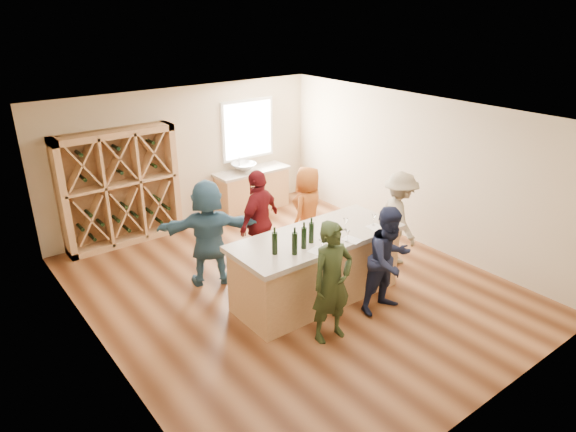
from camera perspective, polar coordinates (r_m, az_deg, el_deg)
floor at (r=8.55m, az=0.29°, el=-8.01°), size 6.00×7.00×0.10m
ceiling at (r=7.49m, az=0.33°, el=11.42°), size 6.00×7.00×0.10m
wall_back at (r=10.78m, az=-11.41°, el=6.57°), size 6.00×0.10×2.80m
wall_front at (r=5.82m, az=22.55°, el=-9.32°), size 6.00×0.10×2.80m
wall_left at (r=6.66m, az=-21.01°, el=-4.93°), size 0.10×7.00×2.80m
wall_right at (r=9.96m, az=14.36°, el=4.97°), size 0.10×7.00×2.80m
window_frame at (r=11.34m, az=-4.51°, el=9.57°), size 1.30×0.06×1.30m
window_pane at (r=11.31m, az=-4.41°, el=9.54°), size 1.18×0.01×1.18m
wine_rack at (r=10.08m, az=-18.15°, el=2.95°), size 2.20×0.45×2.20m
back_counter_base at (r=11.45m, az=-3.99°, el=2.81°), size 1.60×0.58×0.86m
back_counter_top at (r=11.30m, az=-4.05°, el=5.00°), size 1.70×0.62×0.06m
sink at (r=11.16m, az=-4.92°, el=5.41°), size 0.54×0.54×0.19m
faucet at (r=11.29m, az=-5.43°, el=5.90°), size 0.02×0.02×0.30m
tasting_counter_base at (r=7.98m, az=3.18°, el=-5.91°), size 2.60×1.00×1.00m
tasting_counter_top at (r=7.73m, az=3.27°, el=-2.40°), size 2.72×1.12×0.08m
wine_bottle_a at (r=7.08m, az=-1.49°, el=-3.06°), size 0.09×0.09×0.32m
wine_bottle_b at (r=7.06m, az=0.74°, el=-3.09°), size 0.10×0.10×0.33m
wine_bottle_d at (r=7.24m, az=1.78°, el=-2.45°), size 0.10×0.10×0.32m
wine_bottle_e at (r=7.41m, az=2.60°, el=-1.88°), size 0.09×0.09×0.31m
wine_glass_a at (r=7.18m, az=3.74°, el=-3.35°), size 0.07×0.07×0.18m
wine_glass_b at (r=7.52m, az=6.63°, el=-2.28°), size 0.08×0.08×0.16m
wine_glass_d at (r=7.89m, az=6.41°, el=-0.90°), size 0.08×0.08×0.19m
wine_glass_e at (r=8.12m, az=9.49°, el=-0.44°), size 0.09×0.09×0.18m
tasting_menu_a at (r=7.22m, az=3.58°, el=-3.98°), size 0.30×0.36×0.00m
tasting_menu_b at (r=7.61m, az=7.11°, el=-2.63°), size 0.25×0.31×0.00m
tasting_menu_c at (r=8.06m, az=9.89°, el=-1.33°), size 0.25×0.34×0.00m
person_near_left at (r=6.91m, az=4.91°, el=-7.34°), size 0.67×0.51×1.73m
person_near_right at (r=7.67m, az=11.16°, el=-4.84°), size 0.82×0.47×1.65m
person_server at (r=9.16m, az=12.22°, el=-0.22°), size 0.89×1.18×1.66m
person_far_mid at (r=8.64m, az=-3.20°, el=-0.59°), size 1.19×0.92×1.81m
person_far_right at (r=9.30m, az=2.18°, el=0.61°), size 0.94×0.78×1.64m
person_far_left at (r=8.34m, az=-8.82°, el=-1.85°), size 1.74×1.27×1.78m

